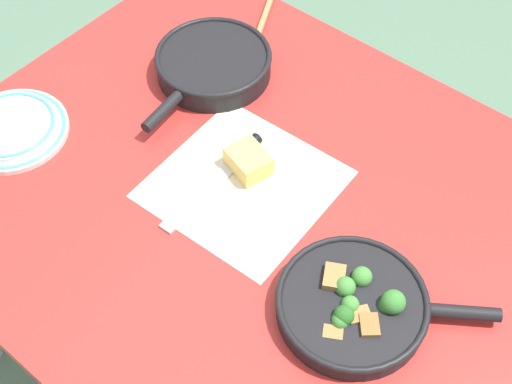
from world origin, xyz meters
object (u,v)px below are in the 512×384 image
object	(u,v)px
skillet_eggs	(213,64)
dinner_plate_stack	(12,128)
skillet_broccoli	(355,304)
wooden_spoon	(256,41)
grater_knife	(227,168)
cheese_block	(248,161)

from	to	relation	value
skillet_eggs	dinner_plate_stack	size ratio (longest dim) A/B	1.59
skillet_broccoli	dinner_plate_stack	world-z (taller)	skillet_broccoli
wooden_spoon	grater_knife	bearing A→B (deg)	4.90
grater_knife	cheese_block	size ratio (longest dim) A/B	2.91
skillet_broccoli	grater_knife	size ratio (longest dim) A/B	1.21
grater_knife	wooden_spoon	bearing A→B (deg)	-150.42
skillet_eggs	cheese_block	world-z (taller)	skillet_eggs
wooden_spoon	cheese_block	distance (m)	0.37
skillet_eggs	skillet_broccoli	bearing A→B (deg)	56.61
skillet_broccoli	cheese_block	bearing A→B (deg)	124.68
wooden_spoon	cheese_block	size ratio (longest dim) A/B	3.43
dinner_plate_stack	skillet_eggs	bearing A→B (deg)	-117.12
dinner_plate_stack	grater_knife	bearing A→B (deg)	-153.47
skillet_broccoli	wooden_spoon	xyz separation A→B (m)	(0.56, -0.42, -0.02)
skillet_broccoli	wooden_spoon	world-z (taller)	skillet_broccoli
grater_knife	skillet_broccoli	bearing A→B (deg)	73.88
skillet_broccoli	grater_knife	world-z (taller)	skillet_broccoli
skillet_broccoli	skillet_eggs	world-z (taller)	skillet_broccoli
skillet_eggs	cheese_block	xyz separation A→B (m)	(-0.23, 0.16, -0.01)
wooden_spoon	skillet_broccoli	bearing A→B (deg)	26.98
skillet_broccoli	cheese_block	world-z (taller)	skillet_broccoli
cheese_block	dinner_plate_stack	distance (m)	0.49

